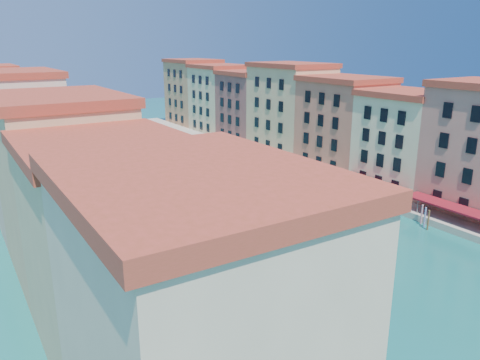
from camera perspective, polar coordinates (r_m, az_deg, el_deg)
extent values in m
cube|color=#C2AD8B|center=(27.81, -5.13, -18.96)|extent=(12.00, 16.00, 18.00)
cube|color=#963820|center=(23.65, -5.71, 0.20)|extent=(12.80, 16.40, 1.00)
cube|color=tan|center=(40.76, -15.27, -8.23)|extent=(12.00, 15.00, 17.00)
cube|color=#963820|center=(38.01, -16.28, 4.23)|extent=(12.80, 15.40, 1.00)
cube|color=tan|center=(55.08, -20.37, -1.12)|extent=(12.00, 17.00, 19.00)
cube|color=#963820|center=(53.13, -21.44, 9.23)|extent=(12.80, 17.40, 1.00)
cube|color=tan|center=(70.16, -23.04, 1.14)|extent=(12.00, 14.00, 16.50)
cube|color=#963820|center=(68.59, -23.85, 8.21)|extent=(12.80, 14.40, 1.00)
cube|color=#C4B69B|center=(85.31, -25.04, 4.62)|extent=(12.00, 18.00, 20.00)
cube|color=#963820|center=(84.10, -25.91, 11.63)|extent=(12.80, 18.40, 1.00)
cube|color=tan|center=(102.18, -26.30, 5.45)|extent=(12.00, 16.00, 17.50)
cube|color=#963820|center=(101.12, -26.96, 10.59)|extent=(12.80, 16.40, 1.00)
cube|color=tan|center=(117.38, -27.24, 6.79)|extent=(12.00, 15.00, 18.50)
cube|color=beige|center=(85.37, 19.51, 4.03)|extent=(12.00, 14.00, 16.50)
cube|color=#963820|center=(84.09, 20.08, 9.86)|extent=(12.80, 14.40, 1.00)
cube|color=#C16549|center=(95.02, 12.49, 6.21)|extent=(12.00, 16.00, 18.00)
cube|color=#963820|center=(93.89, 12.85, 11.92)|extent=(12.80, 16.40, 1.00)
cube|color=tan|center=(107.44, 6.13, 8.17)|extent=(12.00, 18.00, 20.00)
cube|color=#963820|center=(106.48, 6.31, 13.77)|extent=(12.80, 18.40, 1.00)
cube|color=brown|center=(120.86, 1.22, 8.56)|extent=(12.00, 15.00, 17.50)
cube|color=#963820|center=(119.96, 1.25, 12.94)|extent=(12.80, 15.40, 1.00)
cube|color=#D8BB8A|center=(133.89, -2.49, 9.52)|extent=(12.00, 16.00, 18.50)
cube|color=#963820|center=(133.09, -2.54, 13.69)|extent=(12.80, 16.40, 1.00)
cube|color=tan|center=(148.29, -5.72, 10.31)|extent=(12.00, 17.00, 19.50)
cube|color=#963820|center=(147.59, -5.83, 14.27)|extent=(12.80, 17.40, 1.00)
cube|color=#A09681|center=(99.81, 4.48, 2.03)|extent=(4.00, 140.00, 1.00)
cube|color=maroon|center=(71.90, 24.81, -3.10)|extent=(3.20, 15.30, 0.25)
cylinder|color=#5B5B5E|center=(73.95, 20.80, -3.36)|extent=(0.12, 0.12, 3.00)
cube|color=maroon|center=(80.75, 15.70, -0.15)|extent=(3.20, 12.60, 0.25)
cylinder|color=#5B5B5E|center=(77.55, 17.19, -2.11)|extent=(0.12, 0.12, 3.00)
cylinder|color=#5B5B5E|center=(82.93, 12.84, -0.60)|extent=(0.12, 0.12, 3.00)
cube|color=#5B5B5E|center=(38.22, 6.27, -18.09)|extent=(5.40, 16.40, 0.30)
cylinder|color=brown|center=(70.28, 21.96, -4.67)|extent=(0.24, 0.24, 3.20)
cylinder|color=brown|center=(71.28, 21.60, -4.34)|extent=(0.24, 0.24, 3.20)
cylinder|color=brown|center=(72.28, 21.26, -4.02)|extent=(0.24, 0.24, 3.20)
cylinder|color=brown|center=(78.62, 13.78, -1.75)|extent=(0.24, 0.24, 3.20)
cylinder|color=brown|center=(79.69, 13.57, -1.49)|extent=(0.24, 0.24, 3.20)
cylinder|color=brown|center=(80.77, 13.37, -1.24)|extent=(0.24, 0.24, 3.20)
cylinder|color=brown|center=(91.40, 5.72, 1.17)|extent=(0.24, 0.24, 3.20)
cylinder|color=brown|center=(92.52, 5.64, 1.36)|extent=(0.24, 0.24, 3.20)
cylinder|color=brown|center=(93.64, 5.55, 1.55)|extent=(0.24, 0.24, 3.20)
cylinder|color=brown|center=(40.95, -0.42, -19.10)|extent=(0.24, 0.24, 3.20)
cube|color=white|center=(46.14, 2.49, -15.68)|extent=(11.23, 20.38, 1.20)
cube|color=silver|center=(45.46, 2.51, -14.28)|extent=(9.36, 16.45, 1.61)
cube|color=#5B5B5E|center=(44.98, 2.53, -13.24)|extent=(9.82, 17.02, 0.25)
cube|color=#CD4D0C|center=(45.85, 2.50, -15.09)|extent=(11.28, 20.40, 0.25)
cube|color=beige|center=(88.11, -8.17, 0.07)|extent=(7.83, 22.00, 1.29)
cube|color=silver|center=(87.74, -8.21, 0.95)|extent=(6.69, 17.66, 1.72)
cube|color=#5B5B5E|center=(87.47, -8.23, 1.59)|extent=(7.09, 18.24, 0.27)
cube|color=#CD4D0C|center=(87.95, -8.19, 0.44)|extent=(7.89, 22.01, 0.27)
cube|color=black|center=(66.08, 1.55, -5.72)|extent=(2.93, 10.41, 0.52)
cone|color=black|center=(69.93, -1.67, -4.07)|extent=(1.40, 2.45, 1.93)
cone|color=black|center=(62.22, 5.20, -6.91)|extent=(1.33, 2.05, 1.70)
imported|color=#2B2236|center=(62.76, 4.30, -5.81)|extent=(0.79, 0.59, 1.98)
cube|color=black|center=(64.34, 14.30, -6.90)|extent=(1.76, 9.63, 0.48)
cone|color=black|center=(67.40, 10.88, -5.22)|extent=(1.09, 2.19, 1.79)
cone|color=black|center=(61.30, 18.14, -8.12)|extent=(1.07, 1.82, 1.57)
imported|color=#2C2E27|center=(61.66, 17.25, -7.07)|extent=(0.93, 0.75, 1.84)
cube|color=black|center=(83.82, 0.16, -0.92)|extent=(1.42, 8.42, 0.42)
cone|color=black|center=(87.41, -1.60, 0.04)|extent=(0.93, 1.91, 1.56)
cone|color=black|center=(80.16, 2.08, -1.55)|extent=(0.91, 1.59, 1.38)
cube|color=silver|center=(76.35, 1.20, -2.54)|extent=(4.42, 6.74, 0.74)
cube|color=#1334A2|center=(76.57, 1.14, -1.98)|extent=(2.62, 3.20, 0.65)
cube|color=silver|center=(103.39, -9.33, 2.32)|extent=(3.84, 7.87, 0.86)
cube|color=#1334A2|center=(103.73, -9.41, 2.79)|extent=(2.55, 3.56, 0.75)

